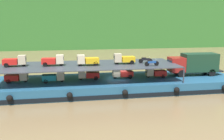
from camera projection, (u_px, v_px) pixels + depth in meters
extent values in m
plane|color=olive|center=(118.00, 89.00, 33.52)|extent=(400.00, 400.00, 0.00)
cube|color=#33702D|center=(85.00, 3.00, 90.01)|extent=(142.23, 25.43, 31.08)
cube|color=#23567A|center=(118.00, 84.00, 33.38)|extent=(32.08, 8.52, 1.50)
cube|color=black|center=(125.00, 96.00, 29.31)|extent=(31.43, 0.06, 0.50)
sphere|color=black|center=(10.00, 98.00, 26.87)|extent=(0.69, 0.69, 0.69)
sphere|color=black|center=(70.00, 95.00, 27.95)|extent=(0.69, 0.69, 0.69)
sphere|color=black|center=(125.00, 93.00, 29.04)|extent=(0.69, 0.69, 0.69)
sphere|color=black|center=(177.00, 90.00, 30.12)|extent=(0.69, 0.69, 0.69)
cube|color=maroon|center=(176.00, 64.00, 34.77)|extent=(2.08, 2.26, 2.00)
cube|color=#192833|center=(169.00, 62.00, 34.56)|extent=(0.13, 1.84, 0.60)
cube|color=#193823|center=(199.00, 62.00, 35.16)|extent=(4.89, 2.49, 2.50)
cube|color=black|center=(199.00, 71.00, 35.41)|extent=(6.85, 1.65, 0.20)
cylinder|color=black|center=(176.00, 71.00, 36.01)|extent=(1.01, 0.32, 1.00)
cylinder|color=black|center=(182.00, 74.00, 34.05)|extent=(1.01, 0.32, 1.00)
cylinder|color=black|center=(205.00, 70.00, 36.59)|extent=(1.01, 0.32, 1.00)
cylinder|color=black|center=(212.00, 73.00, 34.63)|extent=(1.01, 0.32, 1.00)
cylinder|color=#383D47|center=(161.00, 65.00, 37.98)|extent=(0.16, 0.16, 2.00)
cylinder|color=#383D47|center=(184.00, 75.00, 30.66)|extent=(0.16, 0.16, 2.00)
cylinder|color=#383D47|center=(4.00, 70.00, 34.13)|extent=(0.16, 0.16, 2.00)
cube|color=#383D47|center=(89.00, 65.00, 32.22)|extent=(22.88, 7.72, 0.10)
cube|color=red|center=(12.00, 77.00, 31.05)|extent=(1.75, 1.27, 0.70)
cube|color=beige|center=(24.00, 76.00, 31.19)|extent=(0.94, 1.04, 1.10)
cube|color=#19232D|center=(28.00, 75.00, 31.23)|extent=(0.08, 0.85, 0.38)
cylinder|color=black|center=(25.00, 80.00, 31.31)|extent=(0.57, 0.16, 0.56)
cylinder|color=black|center=(8.00, 81.00, 30.55)|extent=(0.57, 0.16, 0.56)
cylinder|color=black|center=(10.00, 79.00, 31.58)|extent=(0.57, 0.16, 0.56)
cube|color=teal|center=(49.00, 77.00, 31.05)|extent=(1.74, 1.26, 0.70)
cube|color=#C6B793|center=(60.00, 75.00, 31.30)|extent=(0.94, 1.03, 1.10)
cube|color=#19232D|center=(64.00, 74.00, 31.37)|extent=(0.07, 0.85, 0.38)
cylinder|color=black|center=(62.00, 80.00, 31.43)|extent=(0.56, 0.16, 0.56)
cylinder|color=black|center=(46.00, 81.00, 30.52)|extent=(0.56, 0.16, 0.56)
cylinder|color=black|center=(46.00, 79.00, 31.54)|extent=(0.56, 0.16, 0.56)
cube|color=red|center=(93.00, 75.00, 32.64)|extent=(1.76, 1.29, 0.70)
cube|color=beige|center=(82.00, 74.00, 32.44)|extent=(0.95, 1.05, 1.10)
cube|color=#19232D|center=(78.00, 73.00, 32.36)|extent=(0.09, 0.85, 0.38)
cylinder|color=black|center=(81.00, 78.00, 32.52)|extent=(0.57, 0.17, 0.56)
cylinder|color=black|center=(96.00, 76.00, 33.27)|extent=(0.57, 0.17, 0.56)
cylinder|color=black|center=(96.00, 78.00, 32.24)|extent=(0.57, 0.17, 0.56)
cube|color=red|center=(126.00, 73.00, 33.45)|extent=(1.73, 1.24, 0.70)
cube|color=beige|center=(116.00, 72.00, 33.15)|extent=(0.92, 1.02, 1.10)
cube|color=#19232D|center=(113.00, 72.00, 33.04)|extent=(0.06, 0.85, 0.38)
cylinder|color=black|center=(115.00, 76.00, 33.23)|extent=(0.56, 0.15, 0.56)
cylinder|color=black|center=(128.00, 75.00, 34.11)|extent=(0.56, 0.15, 0.56)
cylinder|color=black|center=(130.00, 77.00, 33.09)|extent=(0.56, 0.15, 0.56)
cube|color=red|center=(159.00, 73.00, 33.88)|extent=(1.76, 1.29, 0.70)
cube|color=#C6B793|center=(150.00, 72.00, 33.68)|extent=(0.95, 1.05, 1.10)
cube|color=#19232D|center=(146.00, 71.00, 33.61)|extent=(0.09, 0.85, 0.38)
cylinder|color=black|center=(148.00, 76.00, 33.77)|extent=(0.57, 0.17, 0.56)
cylinder|color=black|center=(161.00, 74.00, 34.51)|extent=(0.57, 0.17, 0.56)
cylinder|color=black|center=(163.00, 76.00, 33.48)|extent=(0.57, 0.17, 0.56)
cube|color=red|center=(10.00, 62.00, 30.71)|extent=(1.75, 1.27, 0.70)
cube|color=#C6B793|center=(22.00, 60.00, 30.97)|extent=(0.94, 1.04, 1.10)
cube|color=#19232D|center=(26.00, 59.00, 31.04)|extent=(0.08, 0.85, 0.38)
cylinder|color=black|center=(24.00, 64.00, 31.10)|extent=(0.57, 0.16, 0.56)
cylinder|color=black|center=(6.00, 65.00, 30.18)|extent=(0.57, 0.16, 0.56)
cylinder|color=black|center=(8.00, 64.00, 31.20)|extent=(0.57, 0.16, 0.56)
cube|color=red|center=(49.00, 61.00, 31.25)|extent=(1.73, 1.24, 0.70)
cube|color=beige|center=(60.00, 59.00, 31.42)|extent=(0.92, 1.02, 1.10)
cube|color=#19232D|center=(64.00, 58.00, 31.46)|extent=(0.06, 0.85, 0.38)
cylinder|color=black|center=(61.00, 63.00, 31.54)|extent=(0.56, 0.15, 0.56)
cylinder|color=black|center=(45.00, 64.00, 30.74)|extent=(0.56, 0.15, 0.56)
cylinder|color=black|center=(46.00, 63.00, 31.77)|extent=(0.56, 0.15, 0.56)
cube|color=gold|center=(92.00, 60.00, 31.67)|extent=(1.75, 1.27, 0.70)
cube|color=beige|center=(81.00, 59.00, 31.34)|extent=(0.94, 1.04, 1.10)
cube|color=#19232D|center=(77.00, 58.00, 31.22)|extent=(0.07, 0.85, 0.38)
cylinder|color=black|center=(80.00, 64.00, 31.41)|extent=(0.57, 0.16, 0.56)
cylinder|color=black|center=(95.00, 62.00, 32.33)|extent=(0.57, 0.16, 0.56)
cylinder|color=black|center=(96.00, 64.00, 31.31)|extent=(0.57, 0.16, 0.56)
cube|color=gold|center=(128.00, 59.00, 32.81)|extent=(1.72, 1.22, 0.70)
cube|color=#C6B793|center=(118.00, 58.00, 32.56)|extent=(0.91, 1.01, 1.10)
cube|color=#19232D|center=(114.00, 57.00, 32.46)|extent=(0.05, 0.85, 0.38)
cylinder|color=black|center=(117.00, 62.00, 32.64)|extent=(0.56, 0.15, 0.56)
cylinder|color=black|center=(130.00, 61.00, 33.45)|extent=(0.56, 0.15, 0.56)
cylinder|color=black|center=(132.00, 62.00, 32.43)|extent=(0.56, 0.15, 0.56)
cylinder|color=black|center=(157.00, 63.00, 31.37)|extent=(0.61, 0.15, 0.60)
cylinder|color=black|center=(147.00, 64.00, 31.05)|extent=(0.61, 0.15, 0.60)
cube|color=#1E4C99|center=(152.00, 62.00, 31.17)|extent=(1.11, 0.28, 0.28)
cube|color=black|center=(150.00, 61.00, 31.07)|extent=(0.61, 0.24, 0.12)
cylinder|color=#B2B2B7|center=(156.00, 59.00, 31.24)|extent=(0.08, 0.55, 0.04)
cylinder|color=black|center=(150.00, 61.00, 33.53)|extent=(0.60, 0.12, 0.60)
cylinder|color=black|center=(141.00, 61.00, 33.34)|extent=(0.60, 0.12, 0.60)
cube|color=black|center=(146.00, 59.00, 33.39)|extent=(1.11, 0.23, 0.28)
cube|color=black|center=(144.00, 58.00, 33.32)|extent=(0.61, 0.22, 0.12)
cylinder|color=#B2B2B7|center=(150.00, 57.00, 33.41)|extent=(0.06, 0.55, 0.04)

